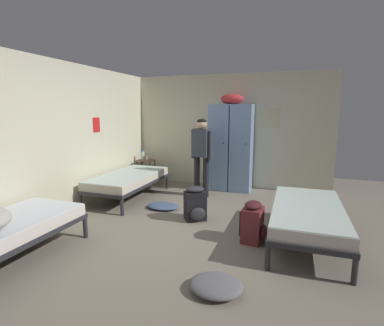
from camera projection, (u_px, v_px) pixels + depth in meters
name	position (u px, v px, depth m)	size (l,w,h in m)	color
ground_plane	(186.00, 230.00, 4.24)	(8.80, 8.80, 0.00)	gray
room_backdrop	(149.00, 135.00, 5.58)	(4.49, 5.56, 2.52)	beige
locker_bank	(231.00, 146.00, 6.32)	(0.90, 0.55, 2.07)	#7A9ECC
shelf_unit	(146.00, 169.00, 6.96)	(0.38, 0.30, 0.57)	brown
bed_right	(307.00, 213.00, 3.84)	(0.90, 1.90, 0.49)	#28282D
bed_left_rear	(129.00, 179.00, 5.78)	(0.90, 1.90, 0.49)	#28282D
person_traveler	(202.00, 150.00, 5.82)	(0.48, 0.29, 1.56)	black
water_bottle	(143.00, 155.00, 6.95)	(0.07, 0.07, 0.22)	silver
lotion_bottle	(147.00, 157.00, 6.85)	(0.05, 0.05, 0.15)	beige
backpack_black	(195.00, 204.00, 4.61)	(0.41, 0.41, 0.55)	black
backpack_maroon	(253.00, 223.00, 3.85)	(0.36, 0.34, 0.55)	maroon
clothes_pile_denim	(163.00, 206.00, 5.20)	(0.58, 0.42, 0.08)	#42567A
clothes_pile_grey	(216.00, 285.00, 2.80)	(0.52, 0.45, 0.12)	slate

